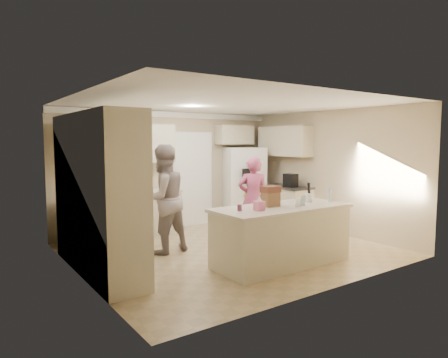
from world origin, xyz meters
TOP-DOWN VIEW (x-y plane):
  - floor at (0.00, 0.00)m, footprint 5.20×4.60m
  - ceiling at (0.00, 0.00)m, footprint 5.20×4.60m
  - wall_back at (0.00, 2.31)m, footprint 5.20×0.02m
  - wall_front at (0.00, -2.31)m, footprint 5.20×0.02m
  - wall_left at (-2.61, 0.00)m, footprint 0.02×4.60m
  - wall_right at (2.61, 0.00)m, footprint 0.02×4.60m
  - crown_back at (0.00, 2.26)m, footprint 5.20×0.08m
  - pantry_bank at (-2.30, 0.20)m, footprint 0.60×2.60m
  - back_base_cab at (-1.15, 2.00)m, footprint 2.20×0.60m
  - back_countertop at (-1.15, 1.99)m, footprint 2.24×0.63m
  - back_upper_cab at (-1.15, 2.12)m, footprint 2.20×0.35m
  - doorway_opening at (0.55, 2.28)m, footprint 0.90×0.06m
  - doorway_casing at (0.55, 2.24)m, footprint 1.02×0.03m
  - wall_frame_upper at (0.02, 2.27)m, footprint 0.15×0.02m
  - wall_frame_lower at (0.02, 2.27)m, footprint 0.15×0.02m
  - refrigerator at (1.76, 1.87)m, footprint 1.07×0.94m
  - fridge_seam at (1.76, 1.52)m, footprint 0.02×0.02m
  - fridge_dispenser at (1.54, 1.51)m, footprint 0.22×0.03m
  - fridge_handle_l at (1.71, 1.50)m, footprint 0.02×0.02m
  - fridge_handle_r at (1.81, 1.50)m, footprint 0.02×0.02m
  - over_fridge_cab at (1.65, 2.12)m, footprint 0.95×0.35m
  - right_base_cab at (2.30, 1.00)m, footprint 0.60×1.20m
  - right_countertop at (2.29, 1.00)m, footprint 0.63×1.24m
  - right_upper_cab at (2.43, 1.20)m, footprint 0.35×1.50m
  - coffee_maker at (2.25, 0.80)m, footprint 0.22×0.28m
  - island_base at (0.20, -1.10)m, footprint 2.20×0.90m
  - island_top at (0.20, -1.10)m, footprint 2.28×0.96m
  - utensil_crock at (0.85, -1.05)m, footprint 0.13×0.13m
  - tissue_box at (-0.35, -1.20)m, footprint 0.13×0.13m
  - tissue_plume at (-0.35, -1.20)m, footprint 0.08×0.08m
  - dollhouse_body at (0.05, -1.00)m, footprint 0.26×0.18m
  - dollhouse_roof at (0.05, -1.00)m, footprint 0.28×0.20m
  - jam_jar at (-0.60, -1.05)m, footprint 0.07×0.07m
  - greeting_card_a at (0.35, -1.30)m, footprint 0.12×0.06m
  - greeting_card_b at (0.50, -1.25)m, footprint 0.12×0.05m
  - water_bottle at (1.15, -1.25)m, footprint 0.07×0.07m
  - shaker_salt at (1.02, -0.88)m, footprint 0.05×0.05m
  - shaker_pepper at (1.09, -0.88)m, footprint 0.05×0.05m
  - teen_boy at (-1.05, 0.56)m, footprint 1.01×0.84m
  - teen_girl at (0.84, 0.41)m, footprint 0.72×0.66m
  - fridge_magnets at (1.76, 1.51)m, footprint 0.76×0.02m

SIDE VIEW (x-z plane):
  - floor at x=0.00m, z-range -0.02..0.00m
  - back_base_cab at x=-1.15m, z-range 0.00..0.88m
  - right_base_cab at x=2.30m, z-range 0.00..0.88m
  - island_base at x=0.20m, z-range 0.00..0.88m
  - teen_girl at x=0.84m, z-range 0.00..1.64m
  - back_countertop at x=-1.15m, z-range 0.88..0.92m
  - refrigerator at x=1.76m, z-range 0.00..1.80m
  - fridge_seam at x=1.76m, z-range 0.01..1.79m
  - right_countertop at x=2.29m, z-range 0.88..0.92m
  - island_top at x=0.20m, z-range 0.88..0.93m
  - fridge_magnets at x=1.76m, z-range 0.18..1.62m
  - teen_boy at x=-1.05m, z-range 0.00..1.89m
  - jam_jar at x=-0.60m, z-range 0.93..1.02m
  - shaker_salt at x=1.02m, z-range 0.93..1.02m
  - shaker_pepper at x=1.09m, z-range 0.93..1.02m
  - tissue_box at x=-0.35m, z-range 0.93..1.07m
  - utensil_crock at x=0.85m, z-range 0.93..1.07m
  - greeting_card_a at x=0.35m, z-range 0.93..1.08m
  - greeting_card_b at x=0.50m, z-range 0.93..1.08m
  - dollhouse_body at x=0.05m, z-range 0.93..1.15m
  - water_bottle at x=1.15m, z-range 0.92..1.17m
  - doorway_opening at x=0.55m, z-range 0.00..2.10m
  - doorway_casing at x=0.55m, z-range -0.06..2.16m
  - fridge_handle_l at x=1.71m, z-range 0.62..1.48m
  - fridge_handle_r at x=1.81m, z-range 0.62..1.48m
  - coffee_maker at x=2.25m, z-range 0.92..1.22m
  - tissue_plume at x=-0.35m, z-range 1.06..1.15m
  - fridge_dispenser at x=1.54m, z-range 0.97..1.32m
  - pantry_bank at x=-2.30m, z-range 0.00..2.35m
  - dollhouse_roof at x=0.05m, z-range 1.15..1.25m
  - wall_frame_lower at x=0.02m, z-range 1.18..1.38m
  - wall_back at x=0.00m, z-range 0.00..2.60m
  - wall_front at x=0.00m, z-range 0.00..2.60m
  - wall_left at x=-2.61m, z-range 0.00..2.60m
  - wall_right at x=2.61m, z-range 0.00..2.60m
  - wall_frame_upper at x=0.02m, z-range 1.45..1.65m
  - back_upper_cab at x=-1.15m, z-range 1.50..2.30m
  - right_upper_cab at x=2.43m, z-range 1.60..2.30m
  - over_fridge_cab at x=1.65m, z-range 1.88..2.33m
  - crown_back at x=0.00m, z-range 2.47..2.59m
  - ceiling at x=0.00m, z-range 2.60..2.62m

